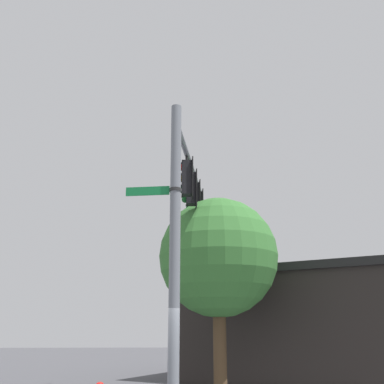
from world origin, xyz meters
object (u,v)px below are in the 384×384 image
at_px(street_name_sign, 161,191).
at_px(traffic_light_arm_end, 197,206).
at_px(traffic_light_nearest_pole, 186,178).
at_px(traffic_light_mid_outer, 194,198).
at_px(traffic_light_mid_inner, 190,189).
at_px(bird_flying, 173,126).

bearing_deg(street_name_sign, traffic_light_arm_end, -13.13).
height_order(traffic_light_arm_end, street_name_sign, traffic_light_arm_end).
bearing_deg(traffic_light_nearest_pole, street_name_sign, 161.30).
relative_size(traffic_light_nearest_pole, traffic_light_mid_outer, 1.00).
distance_m(traffic_light_nearest_pole, traffic_light_mid_outer, 2.11).
height_order(traffic_light_nearest_pole, traffic_light_mid_inner, same).
xyz_separation_m(traffic_light_arm_end, street_name_sign, (-5.11, 1.19, -1.02)).
xyz_separation_m(traffic_light_nearest_pole, traffic_light_mid_inner, (1.04, -0.17, 0.00)).
height_order(traffic_light_arm_end, bird_flying, bird_flying).
height_order(traffic_light_nearest_pole, street_name_sign, traffic_light_nearest_pole).
xyz_separation_m(traffic_light_arm_end, bird_flying, (0.60, 0.92, 3.48)).
height_order(traffic_light_mid_outer, street_name_sign, traffic_light_mid_outer).
bearing_deg(traffic_light_mid_outer, traffic_light_mid_inner, 170.55).
bearing_deg(traffic_light_arm_end, traffic_light_mid_inner, 170.55).
distance_m(traffic_light_nearest_pole, street_name_sign, 2.33).
distance_m(traffic_light_mid_inner, traffic_light_mid_outer, 1.06).
distance_m(traffic_light_mid_inner, traffic_light_arm_end, 2.11).
bearing_deg(bird_flying, traffic_light_mid_inner, -167.90).
bearing_deg(street_name_sign, traffic_light_mid_outer, -14.05).
xyz_separation_m(traffic_light_mid_inner, traffic_light_arm_end, (2.09, -0.35, 0.00)).
relative_size(traffic_light_mid_outer, traffic_light_arm_end, 1.00).
relative_size(traffic_light_nearest_pole, street_name_sign, 0.95).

